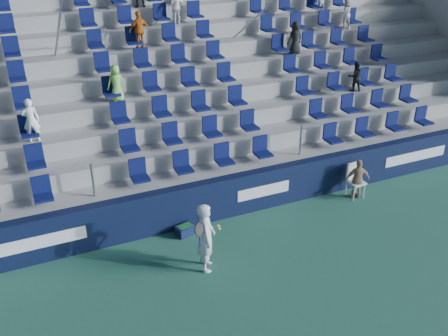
# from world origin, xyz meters

# --- Properties ---
(ground) EXTENTS (70.00, 70.00, 0.00)m
(ground) POSITION_xyz_m (0.00, 0.00, 0.00)
(ground) COLOR #2B644D
(ground) RESTS_ON ground
(sponsor_wall) EXTENTS (24.00, 0.32, 1.20)m
(sponsor_wall) POSITION_xyz_m (0.00, 3.15, 0.60)
(sponsor_wall) COLOR black
(sponsor_wall) RESTS_ON ground
(grandstand) EXTENTS (24.00, 8.17, 6.63)m
(grandstand) POSITION_xyz_m (-0.00, 8.24, 2.14)
(grandstand) COLOR #9E9E99
(grandstand) RESTS_ON ground
(tennis_player) EXTENTS (0.71, 0.74, 1.74)m
(tennis_player) POSITION_xyz_m (-0.95, 1.24, 0.87)
(tennis_player) COLOR silver
(tennis_player) RESTS_ON ground
(line_judge_chair) EXTENTS (0.50, 0.51, 1.04)m
(line_judge_chair) POSITION_xyz_m (4.35, 2.66, 0.59)
(line_judge_chair) COLOR white
(line_judge_chair) RESTS_ON ground
(line_judge) EXTENTS (0.78, 0.52, 1.23)m
(line_judge) POSITION_xyz_m (4.35, 2.50, 0.61)
(line_judge) COLOR tan
(line_judge) RESTS_ON ground
(ball_bin) EXTENTS (0.54, 0.42, 0.27)m
(ball_bin) POSITION_xyz_m (-0.93, 2.75, 0.14)
(ball_bin) COLOR #10183D
(ball_bin) RESTS_ON ground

